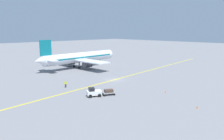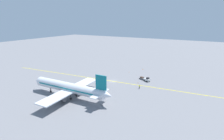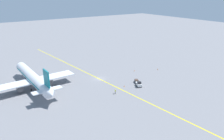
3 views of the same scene
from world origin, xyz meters
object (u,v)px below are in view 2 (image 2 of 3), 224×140
(airplane_at_gate, at_px, (70,88))
(traffic_cone_near_nose, at_px, (138,83))
(baggage_cart_trailing, at_px, (142,78))
(traffic_cone_by_wingtip, at_px, (129,72))
(ground_crew_worker, at_px, (139,87))
(traffic_cone_mid_apron, at_px, (143,69))
(baggage_tug_white, at_px, (147,79))

(airplane_at_gate, xyz_separation_m, traffic_cone_near_nose, (26.63, -16.47, -3.43))
(baggage_cart_trailing, height_order, traffic_cone_by_wingtip, baggage_cart_trailing)
(ground_crew_worker, bearing_deg, traffic_cone_mid_apron, 17.30)
(ground_crew_worker, height_order, traffic_cone_near_nose, ground_crew_worker)
(baggage_cart_trailing, height_order, ground_crew_worker, ground_crew_worker)
(ground_crew_worker, bearing_deg, baggage_tug_white, 1.26)
(airplane_at_gate, distance_m, baggage_tug_white, 36.59)
(traffic_cone_by_wingtip, bearing_deg, ground_crew_worker, -145.13)
(baggage_cart_trailing, xyz_separation_m, ground_crew_worker, (-11.83, -3.18, 0.15))
(traffic_cone_mid_apron, bearing_deg, baggage_cart_trailing, -161.15)
(traffic_cone_by_wingtip, bearing_deg, airplane_at_gate, 171.68)
(baggage_cart_trailing, height_order, traffic_cone_mid_apron, baggage_cart_trailing)
(baggage_tug_white, height_order, traffic_cone_near_nose, baggage_tug_white)
(traffic_cone_near_nose, relative_size, traffic_cone_by_wingtip, 1.00)
(traffic_cone_by_wingtip, bearing_deg, baggage_tug_white, -124.08)
(ground_crew_worker, relative_size, traffic_cone_near_nose, 3.05)
(airplane_at_gate, xyz_separation_m, traffic_cone_mid_apron, (49.41, -10.38, -3.43))
(baggage_cart_trailing, xyz_separation_m, traffic_cone_mid_apron, (16.84, 5.75, -0.49))
(traffic_cone_mid_apron, relative_size, traffic_cone_by_wingtip, 1.00)
(airplane_at_gate, height_order, ground_crew_worker, airplane_at_gate)
(baggage_cart_trailing, xyz_separation_m, traffic_cone_by_wingtip, (7.48, 10.28, -0.49))
(traffic_cone_mid_apron, bearing_deg, traffic_cone_near_nose, -165.04)
(baggage_tug_white, xyz_separation_m, traffic_cone_by_wingtip, (8.95, 13.23, -0.63))
(baggage_tug_white, relative_size, ground_crew_worker, 2.00)
(traffic_cone_near_nose, height_order, traffic_cone_by_wingtip, same)
(traffic_cone_mid_apron, bearing_deg, airplane_at_gate, 168.13)
(airplane_at_gate, bearing_deg, baggage_cart_trailing, -26.35)
(baggage_tug_white, distance_m, baggage_cart_trailing, 3.30)
(baggage_cart_trailing, distance_m, traffic_cone_mid_apron, 17.80)
(airplane_at_gate, relative_size, baggage_tug_white, 10.58)
(ground_crew_worker, height_order, traffic_cone_by_wingtip, ground_crew_worker)
(baggage_tug_white, height_order, traffic_cone_mid_apron, baggage_tug_white)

